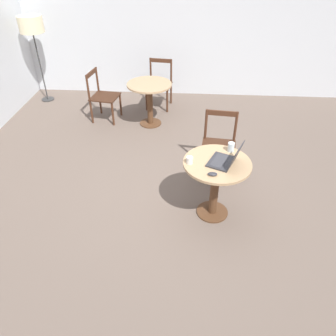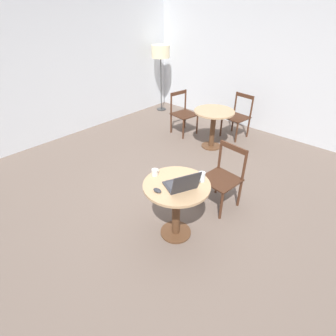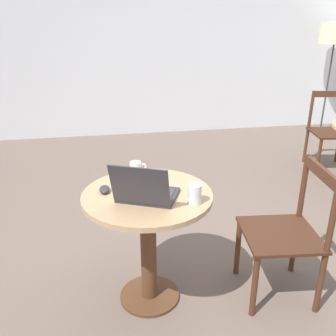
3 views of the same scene
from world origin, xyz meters
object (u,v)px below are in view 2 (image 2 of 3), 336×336
at_px(floor_lamp, 161,53).
at_px(cafe_table_mid, 213,120).
at_px(chair_near_right, 223,178).
at_px(drinking_glass, 202,177).
at_px(chair_mid_right, 237,116).
at_px(cafe_table_near, 176,197).
at_px(laptop, 182,184).
at_px(chair_mid_back, 183,113).
at_px(mouse, 157,190).
at_px(mug, 155,172).

bearing_deg(floor_lamp, cafe_table_mid, -111.75).
bearing_deg(chair_near_right, drinking_glass, -173.18).
relative_size(chair_mid_right, drinking_glass, 8.03).
height_order(chair_near_right, floor_lamp, floor_lamp).
bearing_deg(cafe_table_near, floor_lamp, 45.99).
distance_m(cafe_table_mid, floor_lamp, 2.53).
xyz_separation_m(cafe_table_mid, drinking_glass, (-1.99, -1.17, 0.24)).
height_order(chair_mid_right, drinking_glass, chair_mid_right).
relative_size(chair_near_right, laptop, 2.12).
xyz_separation_m(cafe_table_mid, chair_mid_right, (0.76, -0.09, -0.12)).
relative_size(cafe_table_mid, chair_mid_back, 0.86).
bearing_deg(mouse, floor_lamp, 43.30).
distance_m(chair_mid_right, floor_lamp, 2.50).
height_order(cafe_table_near, chair_mid_back, chair_mid_back).
bearing_deg(laptop, drinking_glass, -17.05).
distance_m(floor_lamp, drinking_glass, 4.48).
relative_size(laptop, drinking_glass, 3.78).
height_order(cafe_table_mid, chair_mid_back, chair_mid_back).
xyz_separation_m(cafe_table_mid, chair_near_right, (-1.37, -1.09, -0.12)).
bearing_deg(chair_mid_right, floor_lamp, 86.92).
xyz_separation_m(chair_mid_back, mug, (-2.39, -1.56, 0.34)).
height_order(cafe_table_near, laptop, laptop).
bearing_deg(mug, chair_mid_back, 33.06).
bearing_deg(floor_lamp, chair_near_right, -124.32).
bearing_deg(cafe_table_near, chair_mid_back, 38.24).
height_order(chair_mid_back, mug, chair_mid_back).
relative_size(chair_near_right, floor_lamp, 0.55).
distance_m(cafe_table_mid, mug, 2.38).
bearing_deg(cafe_table_mid, laptop, -154.10).
relative_size(laptop, mouse, 4.11).
bearing_deg(chair_mid_right, chair_mid_back, 123.55).
xyz_separation_m(mug, drinking_glass, (0.27, -0.46, 0.02)).
xyz_separation_m(laptop, mouse, (-0.22, 0.15, -0.03)).
bearing_deg(cafe_table_near, chair_mid_right, 17.02).
height_order(cafe_table_mid, mug, mug).
relative_size(chair_mid_right, mouse, 8.73).
bearing_deg(chair_mid_right, drinking_glass, -158.64).
bearing_deg(floor_lamp, mouse, -136.70).
distance_m(cafe_table_near, laptop, 0.25).
bearing_deg(cafe_table_near, mug, 96.36).
relative_size(cafe_table_near, mouse, 7.50).
bearing_deg(cafe_table_mid, cafe_table_near, -155.68).
bearing_deg(chair_mid_back, cafe_table_near, -141.76).
height_order(cafe_table_mid, laptop, laptop).
relative_size(floor_lamp, laptop, 3.86).
bearing_deg(chair_near_right, mug, 156.27).
relative_size(chair_mid_back, chair_mid_right, 1.00).
xyz_separation_m(laptop, mug, (-0.02, 0.39, -0.01)).
height_order(chair_mid_right, mug, chair_mid_right).
relative_size(cafe_table_near, laptop, 1.82).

